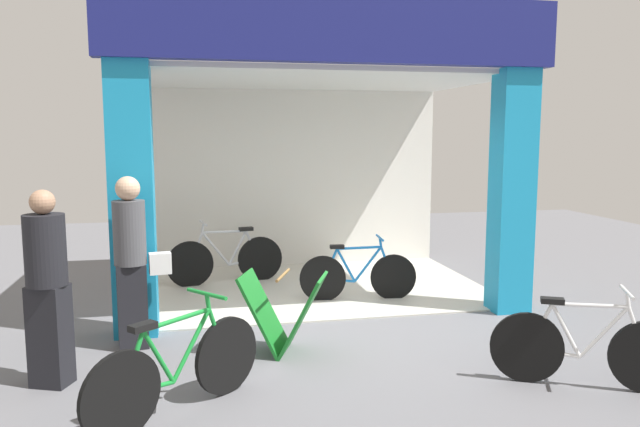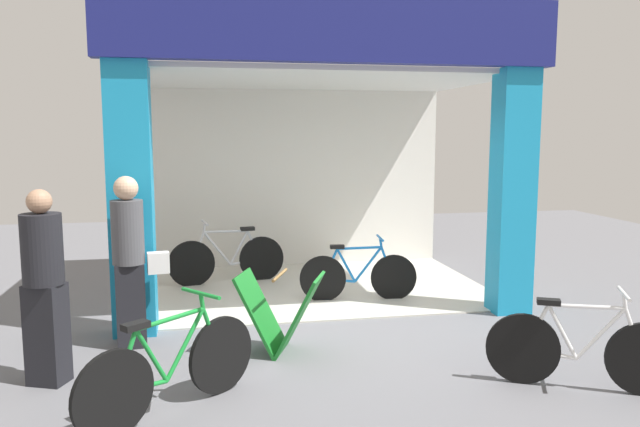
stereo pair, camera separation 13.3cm
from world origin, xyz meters
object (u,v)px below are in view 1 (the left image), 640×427
object	(u,v)px
bicycle_inside_0	(226,259)
pedestrian_1	(47,286)
sandwich_board_sign	(283,313)
pedestrian_0	(132,260)
bicycle_parked_0	(585,348)
bicycle_parked_1	(178,369)
bicycle_inside_1	(358,275)

from	to	relation	value
bicycle_inside_0	pedestrian_1	distance (m)	3.69
bicycle_inside_0	sandwich_board_sign	distance (m)	2.92
bicycle_inside_0	pedestrian_0	xyz separation A→B (m)	(-1.05, -2.44, 0.53)
pedestrian_1	bicycle_parked_0	bearing A→B (deg)	-12.47
bicycle_inside_0	sandwich_board_sign	xyz separation A→B (m)	(0.40, -2.89, 0.03)
bicycle_inside_0	bicycle_parked_1	size ratio (longest dim) A/B	1.28
bicycle_inside_1	sandwich_board_sign	distance (m)	2.07
bicycle_inside_1	sandwich_board_sign	bearing A→B (deg)	-125.97
sandwich_board_sign	bicycle_parked_0	bearing A→B (deg)	-29.57
bicycle_inside_1	pedestrian_1	world-z (taller)	pedestrian_1
bicycle_inside_1	sandwich_board_sign	size ratio (longest dim) A/B	1.60
sandwich_board_sign	pedestrian_0	distance (m)	1.60
bicycle_inside_1	pedestrian_0	size ratio (longest dim) A/B	0.87
bicycle_parked_0	sandwich_board_sign	bearing A→B (deg)	150.43
bicycle_inside_1	bicycle_parked_1	xyz separation A→B (m)	(-2.20, -2.84, 0.03)
pedestrian_0	pedestrian_1	size ratio (longest dim) A/B	1.03
bicycle_parked_0	bicycle_parked_1	xyz separation A→B (m)	(-3.36, 0.18, 0.02)
sandwich_board_sign	bicycle_inside_0	bearing A→B (deg)	97.81
bicycle_parked_1	pedestrian_0	distance (m)	1.77
pedestrian_1	sandwich_board_sign	bearing A→B (deg)	10.16
bicycle_parked_1	pedestrian_1	distance (m)	1.43
bicycle_inside_0	bicycle_parked_1	bearing A→B (deg)	-98.23
bicycle_parked_1	sandwich_board_sign	size ratio (longest dim) A/B	1.38
bicycle_inside_0	bicycle_parked_0	distance (m)	5.07
bicycle_parked_1	sandwich_board_sign	bearing A→B (deg)	49.84
bicycle_parked_1	sandwich_board_sign	world-z (taller)	bicycle_parked_1
bicycle_inside_1	sandwich_board_sign	world-z (taller)	bicycle_inside_1
bicycle_inside_1	pedestrian_1	size ratio (longest dim) A/B	0.90
pedestrian_0	pedestrian_1	bearing A→B (deg)	-126.44
bicycle_inside_0	bicycle_parked_1	world-z (taller)	bicycle_inside_0
bicycle_inside_0	bicycle_inside_1	bearing A→B (deg)	-37.13
bicycle_parked_1	pedestrian_0	bearing A→B (deg)	105.88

